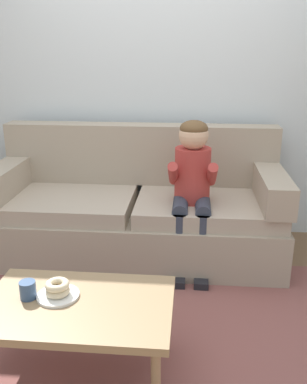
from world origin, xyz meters
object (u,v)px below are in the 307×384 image
at_px(coffee_table, 78,311).
at_px(mug, 28,290).
at_px(couch, 137,211).
at_px(person_child, 192,182).
at_px(donut, 58,291).

relative_size(coffee_table, mug, 10.27).
xyz_separation_m(couch, mug, (-0.36, -1.37, 0.10)).
bearing_deg(couch, person_child, -26.15).
height_order(couch, donut, couch).
relative_size(couch, coffee_table, 2.42).
bearing_deg(mug, person_child, 55.66).
distance_m(couch, mug, 1.42).
bearing_deg(person_child, mug, -124.34).
bearing_deg(coffee_table, couch, 85.46).
bearing_deg(donut, person_child, 60.20).
xyz_separation_m(coffee_table, donut, (-0.11, 0.04, 0.08)).
distance_m(person_child, mug, 1.42).
bearing_deg(person_child, coffee_table, -114.71).
xyz_separation_m(coffee_table, mug, (-0.25, 0.02, 0.09)).
relative_size(person_child, mug, 12.24).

